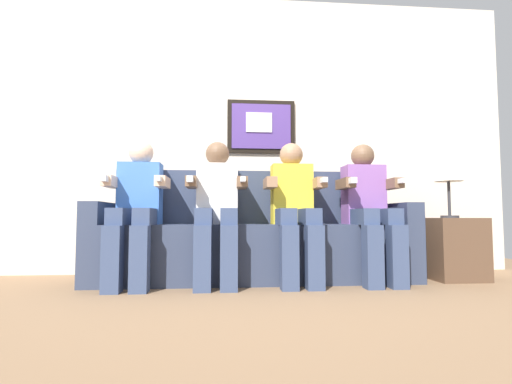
{
  "coord_description": "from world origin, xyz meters",
  "views": [
    {
      "loc": [
        -0.25,
        -2.76,
        0.51
      ],
      "look_at": [
        0.0,
        0.15,
        0.7
      ],
      "focal_mm": 26.68,
      "sensor_mm": 36.0,
      "label": 1
    }
  ],
  "objects_px": {
    "couch": "(254,241)",
    "table_lamp": "(448,174)",
    "person_left_center": "(217,204)",
    "person_rightmost": "(369,205)",
    "person_right_center": "(294,204)",
    "person_leftmost": "(137,204)",
    "side_table_right": "(453,248)"
  },
  "relations": [
    {
      "from": "person_left_center",
      "to": "person_rightmost",
      "type": "relative_size",
      "value": 1.0
    },
    {
      "from": "couch",
      "to": "table_lamp",
      "type": "bearing_deg",
      "value": -4.83
    },
    {
      "from": "person_leftmost",
      "to": "table_lamp",
      "type": "bearing_deg",
      "value": 0.8
    },
    {
      "from": "person_rightmost",
      "to": "table_lamp",
      "type": "height_order",
      "value": "person_rightmost"
    },
    {
      "from": "person_leftmost",
      "to": "person_rightmost",
      "type": "height_order",
      "value": "same"
    },
    {
      "from": "person_leftmost",
      "to": "side_table_right",
      "type": "distance_m",
      "value": 2.55
    },
    {
      "from": "person_leftmost",
      "to": "person_left_center",
      "type": "distance_m",
      "value": 0.6
    },
    {
      "from": "side_table_right",
      "to": "table_lamp",
      "type": "bearing_deg",
      "value": -142.54
    },
    {
      "from": "person_rightmost",
      "to": "person_right_center",
      "type": "bearing_deg",
      "value": 179.96
    },
    {
      "from": "person_leftmost",
      "to": "table_lamp",
      "type": "xyz_separation_m",
      "value": [
        2.49,
        0.03,
        0.25
      ]
    },
    {
      "from": "person_left_center",
      "to": "table_lamp",
      "type": "height_order",
      "value": "person_left_center"
    },
    {
      "from": "couch",
      "to": "table_lamp",
      "type": "distance_m",
      "value": 1.69
    },
    {
      "from": "person_rightmost",
      "to": "side_table_right",
      "type": "distance_m",
      "value": 0.81
    },
    {
      "from": "person_leftmost",
      "to": "person_rightmost",
      "type": "relative_size",
      "value": 1.0
    },
    {
      "from": "table_lamp",
      "to": "person_leftmost",
      "type": "bearing_deg",
      "value": -179.2
    },
    {
      "from": "person_rightmost",
      "to": "table_lamp",
      "type": "xyz_separation_m",
      "value": [
        0.69,
        0.03,
        0.25
      ]
    },
    {
      "from": "couch",
      "to": "person_left_center",
      "type": "height_order",
      "value": "person_left_center"
    },
    {
      "from": "person_leftmost",
      "to": "side_table_right",
      "type": "bearing_deg",
      "value": 1.39
    },
    {
      "from": "person_rightmost",
      "to": "table_lamp",
      "type": "distance_m",
      "value": 0.73
    },
    {
      "from": "person_rightmost",
      "to": "side_table_right",
      "type": "height_order",
      "value": "person_rightmost"
    },
    {
      "from": "person_left_center",
      "to": "person_leftmost",
      "type": "bearing_deg",
      "value": 180.0
    },
    {
      "from": "couch",
      "to": "person_leftmost",
      "type": "relative_size",
      "value": 2.3
    },
    {
      "from": "person_left_center",
      "to": "side_table_right",
      "type": "bearing_deg",
      "value": 1.83
    },
    {
      "from": "person_leftmost",
      "to": "person_right_center",
      "type": "xyz_separation_m",
      "value": [
        1.2,
        0.0,
        -0.0
      ]
    },
    {
      "from": "person_left_center",
      "to": "person_right_center",
      "type": "relative_size",
      "value": 1.0
    },
    {
      "from": "person_right_center",
      "to": "person_rightmost",
      "type": "height_order",
      "value": "same"
    },
    {
      "from": "couch",
      "to": "person_right_center",
      "type": "bearing_deg",
      "value": -29.26
    },
    {
      "from": "couch",
      "to": "person_rightmost",
      "type": "distance_m",
      "value": 0.96
    },
    {
      "from": "person_left_center",
      "to": "person_rightmost",
      "type": "xyz_separation_m",
      "value": [
        1.2,
        0.0,
        0.0
      ]
    },
    {
      "from": "person_rightmost",
      "to": "table_lamp",
      "type": "relative_size",
      "value": 2.41
    },
    {
      "from": "couch",
      "to": "person_right_center",
      "type": "xyz_separation_m",
      "value": [
        0.3,
        -0.17,
        0.29
      ]
    },
    {
      "from": "person_right_center",
      "to": "side_table_right",
      "type": "distance_m",
      "value": 1.37
    }
  ]
}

